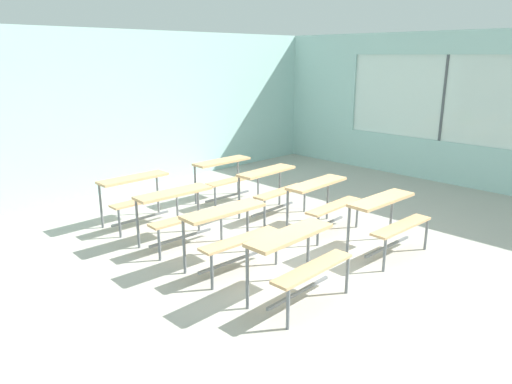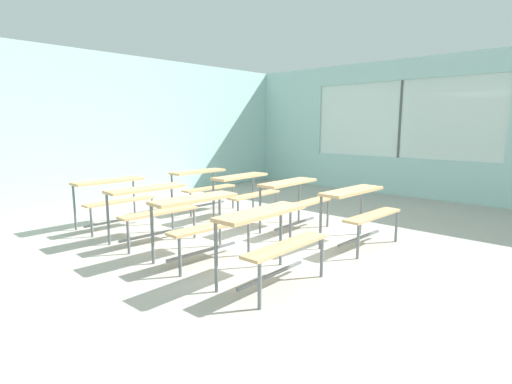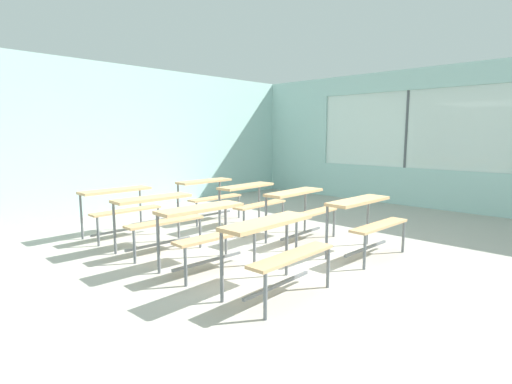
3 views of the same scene
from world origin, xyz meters
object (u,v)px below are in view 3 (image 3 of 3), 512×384
desk_bench_r3c0 (119,201)px  desk_bench_r3c1 (208,190)px  desk_bench_r0c1 (365,214)px  desk_bench_r1c0 (206,223)px  desk_bench_r1c1 (300,203)px  desk_bench_r0c0 (276,239)px  desk_bench_r2c0 (157,210)px  desk_bench_r2c1 (251,196)px

desk_bench_r3c0 → desk_bench_r3c1: size_ratio=1.00×
desk_bench_r0c1 → desk_bench_r1c0: bearing=150.4°
desk_bench_r1c0 → desk_bench_r0c1: bearing=-28.9°
desk_bench_r1c0 → desk_bench_r1c1: bearing=3.0°
desk_bench_r0c0 → desk_bench_r1c1: (1.83, 1.11, 0.00)m
desk_bench_r0c0 → desk_bench_r2c0: (0.02, 2.17, 0.00)m
desk_bench_r0c1 → desk_bench_r1c1: same height
desk_bench_r0c1 → desk_bench_r2c1: same height
desk_bench_r0c0 → desk_bench_r3c1: 3.69m
desk_bench_r2c0 → desk_bench_r2c1: (1.82, -0.02, 0.00)m
desk_bench_r3c0 → desk_bench_r3c1: same height
desk_bench_r1c0 → desk_bench_r3c0: size_ratio=1.02×
desk_bench_r1c1 → desk_bench_r2c1: bearing=87.5°
desk_bench_r0c0 → desk_bench_r1c1: same height
desk_bench_r2c0 → desk_bench_r3c1: (1.77, 1.06, 0.00)m
desk_bench_r0c0 → desk_bench_r2c0: 2.17m
desk_bench_r3c1 → desk_bench_r1c0: bearing=-129.1°
desk_bench_r0c0 → desk_bench_r2c1: (1.84, 2.15, 0.00)m
desk_bench_r1c0 → desk_bench_r2c0: bearing=91.8°
desk_bench_r1c0 → desk_bench_r2c1: same height
desk_bench_r1c0 → desk_bench_r2c0: size_ratio=1.00×
desk_bench_r1c0 → desk_bench_r3c1: 2.79m
desk_bench_r1c1 → desk_bench_r3c0: size_ratio=1.02×
desk_bench_r0c1 → desk_bench_r0c0: bearing=-178.1°
desk_bench_r1c0 → desk_bench_r3c1: (1.78, 2.14, 0.00)m
desk_bench_r2c0 → desk_bench_r1c0: bearing=-88.4°
desk_bench_r2c0 → desk_bench_r3c1: bearing=33.2°
desk_bench_r0c1 → desk_bench_r3c0: same height
desk_bench_r0c1 → desk_bench_r2c1: bearing=90.7°
desk_bench_r3c1 → desk_bench_r1c1: bearing=-88.2°
desk_bench_r2c0 → desk_bench_r2c1: 1.82m
desk_bench_r0c0 → desk_bench_r0c1: 1.79m
desk_bench_r1c0 → desk_bench_r3c1: same height
desk_bench_r3c0 → desk_bench_r2c1: bearing=-31.7°
desk_bench_r1c0 → desk_bench_r2c1: size_ratio=1.00×
desk_bench_r1c1 → desk_bench_r3c1: 2.12m
desk_bench_r1c0 → desk_bench_r3c0: bearing=91.6°
desk_bench_r3c0 → desk_bench_r1c0: bearing=-90.7°
desk_bench_r0c0 → desk_bench_r1c0: same height
desk_bench_r1c1 → desk_bench_r2c0: same height
desk_bench_r1c0 → desk_bench_r1c1: same height
desk_bench_r0c0 → desk_bench_r3c1: (1.79, 3.23, 0.00)m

